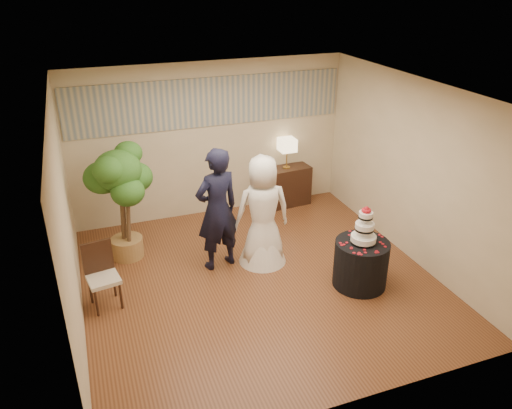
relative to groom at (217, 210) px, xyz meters
name	(u,v)px	position (x,y,z in m)	size (l,w,h in m)	color
floor	(259,280)	(0.44, -0.60, -0.96)	(5.00, 5.00, 0.00)	brown
ceiling	(260,92)	(0.44, -0.60, 1.84)	(5.00, 5.00, 0.00)	white
wall_back	(210,141)	(0.44, 1.90, 0.44)	(5.00, 0.06, 2.80)	beige
wall_front	(352,297)	(0.44, -3.10, 0.44)	(5.00, 0.06, 2.80)	beige
wall_left	(66,224)	(-2.06, -0.60, 0.44)	(0.06, 5.00, 2.80)	beige
wall_right	(412,171)	(2.94, -0.60, 0.44)	(0.06, 5.00, 2.80)	beige
mural_border	(209,102)	(0.44, 1.88, 1.14)	(4.90, 0.02, 0.85)	gray
groom	(217,210)	(0.00, 0.00, 0.00)	(0.70, 0.46, 1.92)	black
bride	(263,211)	(0.68, -0.11, -0.08)	(0.86, 0.75, 1.76)	white
cake_table	(361,264)	(1.78, -1.21, -0.61)	(0.78, 0.78, 0.70)	black
wedding_cake	(365,225)	(1.78, -1.21, 0.02)	(0.36, 0.36, 0.56)	white
console	(286,186)	(1.85, 1.68, -0.58)	(0.92, 0.41, 0.77)	black
table_lamp	(287,153)	(1.85, 1.68, 0.09)	(0.30, 0.30, 0.58)	beige
ficus_tree	(122,203)	(-1.30, 0.76, -0.02)	(0.90, 0.90, 1.89)	#2E621F
side_chair	(103,277)	(-1.74, -0.47, -0.50)	(0.42, 0.44, 0.92)	black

